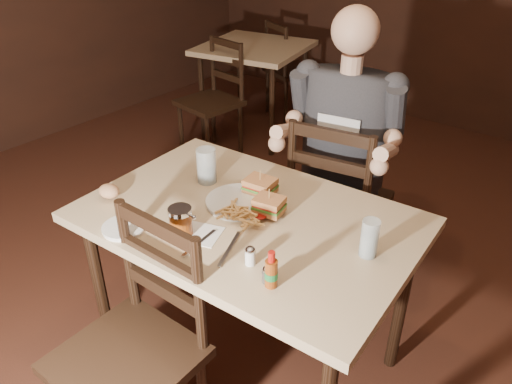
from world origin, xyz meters
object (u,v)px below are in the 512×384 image
Objects in this scene: diner at (344,116)px; dinner_plate at (239,202)px; hot_sauce at (271,269)px; glass_left at (206,166)px; main_table at (248,232)px; side_plate at (124,228)px; bg_table at (254,56)px; chair_far at (339,203)px; syrup_dispenser at (181,221)px; bg_chair_far at (292,70)px; bg_chair_near at (209,102)px; glass_right at (369,238)px; chair_near at (126,359)px.

dinner_plate is at bearing -109.39° from diner.
glass_left is at bearing 149.89° from hot_sauce.
glass_left is 1.15× the size of hot_sauce.
glass_left reaches higher than main_table.
bg_table is at bearing 118.72° from side_plate.
chair_far is 8.92× the size of syrup_dispenser.
diner is (0.01, -0.05, 0.48)m from chair_far.
chair_far is (0.00, 0.71, -0.21)m from main_table.
bg_chair_far is 0.97× the size of bg_chair_near.
syrup_dispenser is at bearing 177.52° from hot_sauce.
hot_sauce reaches higher than main_table.
glass_right is 0.65m from syrup_dispenser.
bg_table is 2.25m from glass_left.
side_plate is (-0.29, -0.35, 0.08)m from main_table.
chair_near reaches higher than hot_sauce.
chair_far is at bearing 63.55° from glass_left.
chair_far is at bearing 89.60° from main_table.
bg_table is 0.60m from bg_chair_far.
side_plate is at bearing -117.93° from dinner_plate.
bg_chair_far reaches higher than dinner_plate.
hot_sauce is (1.86, -2.76, 0.40)m from bg_chair_far.
dinner_plate is at bearing -13.79° from glass_left.
side_plate is (-0.29, -1.06, 0.29)m from chair_far.
bg_chair_far is 2.75m from glass_left.
main_table is 1.46× the size of bg_chair_near.
glass_left is at bearing 166.21° from dinner_plate.
chair_far is at bearing 152.44° from bg_chair_far.
side_plate is at bearing -150.88° from glass_right.
chair_far is at bearing 79.49° from syrup_dispenser.
bg_table is 2.63m from syrup_dispenser.
chair_near is at bearing -138.18° from hot_sauce.
glass_left is 0.97× the size of side_plate.
glass_right reaches higher than main_table.
bg_table is at bearing 123.92° from glass_left.
dinner_plate is at bearing 91.20° from chair_near.
glass_right is 1.05× the size of hot_sauce.
dinner_plate is 0.49m from hot_sauce.
diner reaches higher than main_table.
glass_right reaches higher than syrup_dispenser.
bg_table is at bearing 119.57° from syrup_dispenser.
chair_far is 1.71m from bg_chair_near.
side_plate is (1.26, -1.76, 0.33)m from bg_chair_near.
bg_chair_far is 1.10m from bg_chair_near.
main_table is 0.63m from chair_near.
hot_sauce is (0.39, -0.30, 0.06)m from dinner_plate.
chair_far reaches higher than side_plate.
bg_table is 1.06× the size of bg_chair_near.
glass_left is (1.25, -1.86, 0.16)m from bg_table.
diner is 0.66m from glass_left.
bg_chair_near is 2.53m from hot_sauce.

